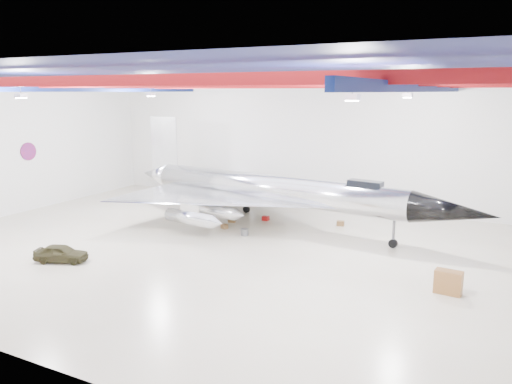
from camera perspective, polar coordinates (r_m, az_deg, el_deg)
The scene contains 15 objects.
floor at distance 32.34m, azimuth -3.98°, elevation -6.48°, with size 40.00×40.00×0.00m, color #B8AB92.
wall_back at distance 44.52m, azimuth 5.95°, elevation 5.65°, with size 40.00×40.00×0.00m, color silver.
wall_left at distance 44.78m, azimuth -26.67°, elevation 4.54°, with size 30.00×30.00×0.00m, color silver.
ceiling at distance 30.80m, azimuth -4.26°, elevation 13.39°, with size 40.00×40.00×0.00m, color #0A0F38.
ceiling_structure at distance 30.78m, azimuth -4.24°, elevation 12.13°, with size 39.50×29.50×1.08m.
wall_roundel at distance 45.99m, azimuth -24.58°, elevation 4.24°, with size 1.50×1.50×0.10m, color #B21414.
jet_aircraft at distance 36.83m, azimuth 1.76°, elevation -0.10°, with size 28.79×18.25×7.86m.
jeep at distance 31.89m, azimuth -21.38°, elevation -6.53°, with size 1.25×3.10×1.06m, color #312E18.
desk at distance 26.99m, azimuth 21.12°, elevation -9.60°, with size 1.31×0.65×1.20m, color brown.
crate_ply at distance 36.92m, azimuth -3.64°, elevation -3.94°, with size 0.46×0.37×0.32m, color olive.
toolbox_red at distance 39.11m, azimuth 1.10°, elevation -3.02°, with size 0.50×0.40×0.35m, color #A71012.
engine_drum at distance 35.08m, azimuth -1.30°, elevation -4.61°, with size 0.54×0.54×0.49m, color #59595B.
parts_bin at distance 38.13m, azimuth 9.63°, elevation -3.55°, with size 0.53×0.42×0.37m, color olive.
crate_small at distance 39.99m, azimuth -6.66°, elevation -2.85°, with size 0.34×0.28×0.24m, color #59595B.
oil_barrel at distance 38.64m, azimuth -2.78°, elevation -3.18°, with size 0.55×0.44×0.39m, color olive.
Camera 1 is at (15.95, -26.33, 9.92)m, focal length 35.00 mm.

